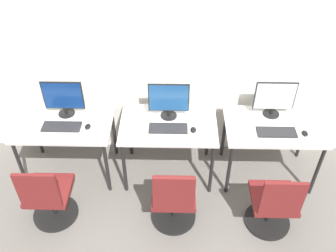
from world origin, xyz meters
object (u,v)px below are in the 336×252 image
object	(u,v)px
monitor_right	(274,98)
office_chair_right	(273,206)
mouse_left	(88,127)
monitor_center	(169,100)
mouse_center	(193,130)
keyboard_left	(62,127)
office_chair_left	(49,198)
mouse_right	(305,133)
monitor_left	(63,98)
keyboard_center	(168,128)
keyboard_right	(277,132)
office_chair_center	(174,201)

from	to	relation	value
monitor_right	office_chair_right	distance (m)	1.15
mouse_left	monitor_center	bearing A→B (deg)	14.34
mouse_left	mouse_center	size ratio (longest dim) A/B	1.00
keyboard_left	office_chair_left	world-z (taller)	office_chair_left
keyboard_left	mouse_right	distance (m)	2.59
monitor_left	keyboard_center	size ratio (longest dim) A/B	1.07
office_chair_left	keyboard_center	distance (m)	1.43
keyboard_center	keyboard_right	xyz separation A→B (m)	(1.15, -0.04, 0.00)
mouse_left	keyboard_right	size ratio (longest dim) A/B	0.22
mouse_center	monitor_center	bearing A→B (deg)	137.18
office_chair_left	mouse_center	xyz separation A→B (m)	(1.48, 0.60, 0.43)
mouse_center	mouse_right	bearing A→B (deg)	-1.55
mouse_center	monitor_left	bearing A→B (deg)	169.42
office_chair_left	monitor_right	size ratio (longest dim) A/B	1.94
mouse_center	office_chair_right	distance (m)	1.12
monitor_left	office_chair_left	xyz separation A→B (m)	(-0.06, -0.87, -0.63)
monitor_left	monitor_center	world-z (taller)	same
keyboard_left	office_chair_center	size ratio (longest dim) A/B	0.48
keyboard_center	mouse_center	size ratio (longest dim) A/B	4.59
monitor_center	monitor_right	xyz separation A→B (m)	(1.15, 0.06, 0.00)
monitor_center	office_chair_center	xyz separation A→B (m)	(0.07, -0.86, -0.63)
keyboard_center	office_chair_right	world-z (taller)	office_chair_right
mouse_left	keyboard_center	distance (m)	0.86
keyboard_left	office_chair_right	size ratio (longest dim) A/B	0.48
office_chair_left	keyboard_center	size ratio (longest dim) A/B	2.08
mouse_right	office_chair_right	xyz separation A→B (m)	(-0.37, -0.62, -0.43)
mouse_center	office_chair_center	xyz separation A→B (m)	(-0.20, -0.61, -0.43)
mouse_center	mouse_left	bearing A→B (deg)	178.62
keyboard_center	mouse_left	bearing A→B (deg)	179.75
keyboard_left	mouse_center	bearing A→B (deg)	-1.05
monitor_left	monitor_right	size ratio (longest dim) A/B	1.00
office_chair_center	office_chair_right	xyz separation A→B (m)	(1.00, -0.04, 0.00)
keyboard_center	office_chair_center	distance (m)	0.77
office_chair_left	mouse_right	bearing A→B (deg)	12.20
mouse_left	keyboard_right	distance (m)	2.01
monitor_left	keyboard_center	world-z (taller)	monitor_left
monitor_left	keyboard_center	bearing A→B (deg)	-11.86
monitor_right	office_chair_right	size ratio (longest dim) A/B	0.51
mouse_center	keyboard_right	xyz separation A→B (m)	(0.88, -0.01, -0.01)
keyboard_left	office_chair_center	distance (m)	1.44
monitor_left	keyboard_right	world-z (taller)	monitor_left
monitor_left	office_chair_right	size ratio (longest dim) A/B	0.51
monitor_left	keyboard_left	distance (m)	0.32
monitor_center	keyboard_center	distance (m)	0.31
monitor_left	office_chair_left	world-z (taller)	monitor_left
keyboard_right	office_chair_left	bearing A→B (deg)	-165.95
keyboard_right	keyboard_center	bearing A→B (deg)	178.11
keyboard_center	monitor_right	world-z (taller)	monitor_right
keyboard_left	keyboard_right	world-z (taller)	same
monitor_center	mouse_center	world-z (taller)	monitor_center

